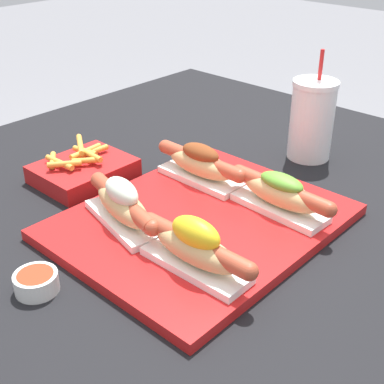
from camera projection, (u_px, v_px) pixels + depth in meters
patio_table at (180, 352)px, 1.13m from camera, size 1.31×1.15×0.72m
serving_tray at (201, 222)px, 0.89m from camera, size 0.45×0.37×0.02m
hot_dog_0 at (196, 247)px, 0.74m from camera, size 0.06×0.21×0.08m
hot_dog_1 at (281, 194)px, 0.89m from camera, size 0.07×0.21×0.07m
hot_dog_2 at (124, 205)px, 0.85m from camera, size 0.10×0.21×0.08m
hot_dog_3 at (200, 164)px, 0.98m from camera, size 0.06×0.21×0.07m
sauce_bowl at (36, 281)px, 0.74m from camera, size 0.06×0.06×0.03m
drink_cup at (312, 120)px, 1.09m from camera, size 0.09×0.09×0.22m
fries_basket at (83, 170)px, 1.03m from camera, size 0.18×0.15×0.06m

